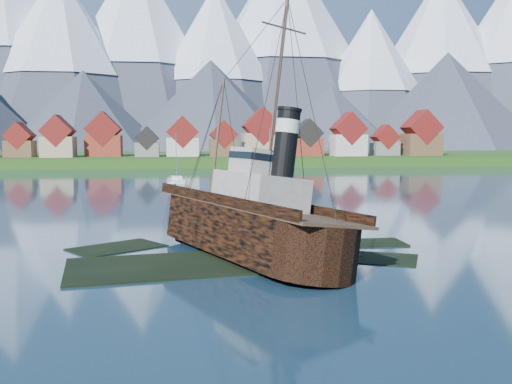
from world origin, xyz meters
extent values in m
plane|color=#172F40|center=(0.00, 0.00, 0.00)|extent=(1400.00, 1400.00, 0.00)
cube|color=black|center=(-3.00, -2.00, -0.32)|extent=(19.08, 11.42, 1.00)
cube|color=black|center=(6.00, 4.00, -0.38)|extent=(15.15, 9.76, 1.00)
cube|color=black|center=(2.00, 9.00, -0.28)|extent=(11.45, 9.06, 1.00)
cube|color=black|center=(12.00, -1.00, -0.42)|extent=(10.27, 8.34, 1.00)
cube|color=black|center=(-9.00, 6.00, -0.40)|extent=(9.42, 8.68, 1.00)
cube|color=black|center=(15.00, 5.00, -0.35)|extent=(6.00, 4.00, 1.00)
cube|color=#1B4914|center=(0.00, 170.00, 0.00)|extent=(600.00, 80.00, 3.20)
cube|color=#3F3D38|center=(0.00, 132.00, 0.00)|extent=(600.00, 2.50, 2.00)
cube|color=brown|center=(-56.00, 153.00, 5.75)|extent=(9.00, 8.00, 5.50)
cube|color=maroon|center=(-56.00, 153.00, 10.12)|extent=(9.16, 8.16, 9.16)
cube|color=tan|center=(-43.00, 150.00, 6.40)|extent=(10.50, 9.00, 6.80)
cube|color=maroon|center=(-43.00, 150.00, 11.69)|extent=(10.69, 9.18, 10.69)
cube|color=maroon|center=(-29.00, 156.00, 6.60)|extent=(12.00, 8.50, 7.20)
cube|color=maroon|center=(-29.00, 156.00, 12.36)|extent=(12.22, 8.67, 12.22)
cube|color=slate|center=(-14.00, 151.00, 5.40)|extent=(8.00, 7.00, 4.80)
cube|color=black|center=(-14.00, 151.00, 9.24)|extent=(8.15, 7.14, 8.15)
cube|color=beige|center=(-2.00, 154.00, 6.20)|extent=(11.00, 9.50, 6.40)
cube|color=maroon|center=(-2.00, 154.00, 11.38)|extent=(11.20, 9.69, 11.20)
cube|color=brown|center=(12.00, 150.00, 5.90)|extent=(9.50, 8.00, 5.80)
cube|color=maroon|center=(12.00, 150.00, 10.51)|extent=(9.67, 8.16, 9.67)
cube|color=tan|center=(26.00, 155.00, 7.00)|extent=(13.50, 10.00, 8.00)
cube|color=maroon|center=(26.00, 155.00, 13.43)|extent=(13.75, 10.20, 13.75)
cube|color=maroon|center=(42.00, 152.00, 6.10)|extent=(10.00, 8.50, 6.20)
cube|color=black|center=(42.00, 152.00, 11.00)|extent=(10.18, 8.67, 10.18)
cube|color=beige|center=(56.00, 149.00, 6.75)|extent=(11.50, 9.00, 7.50)
cube|color=maroon|center=(56.00, 149.00, 12.57)|extent=(11.71, 9.18, 11.71)
cube|color=slate|center=(71.00, 153.00, 5.50)|extent=(9.00, 7.50, 5.00)
cube|color=maroon|center=(71.00, 153.00, 9.62)|extent=(9.16, 7.65, 9.16)
cube|color=brown|center=(84.00, 151.00, 6.90)|extent=(12.50, 10.00, 7.80)
cube|color=maroon|center=(84.00, 151.00, 13.05)|extent=(12.73, 10.20, 12.73)
cone|color=#2D333D|center=(-160.00, 500.00, 100.50)|extent=(250.00, 250.00, 205.00)
cone|color=#2D333D|center=(-100.00, 455.00, 73.00)|extent=(180.00, 180.00, 150.00)
cone|color=white|center=(-100.00, 455.00, 103.00)|extent=(111.60, 111.60, 90.00)
cone|color=#2D333D|center=(-40.00, 495.00, 88.00)|extent=(210.00, 210.00, 180.00)
cone|color=white|center=(-40.00, 495.00, 124.00)|extent=(130.20, 130.20, 108.00)
cone|color=#2D333D|center=(30.00, 470.00, 70.50)|extent=(170.00, 170.00, 145.00)
cone|color=white|center=(30.00, 470.00, 99.50)|extent=(105.40, 105.40, 87.00)
cone|color=#2D333D|center=(100.00, 515.00, 98.00)|extent=(240.00, 240.00, 200.00)
cone|color=white|center=(100.00, 515.00, 138.00)|extent=(148.80, 148.80, 120.00)
cone|color=#2D333D|center=(170.00, 460.00, 60.50)|extent=(150.00, 150.00, 125.00)
cone|color=white|center=(170.00, 460.00, 85.50)|extent=(93.00, 93.00, 75.00)
cone|color=#2D333D|center=(250.00, 490.00, 83.00)|extent=(200.00, 200.00, 170.00)
cone|color=white|center=(250.00, 490.00, 117.00)|extent=(124.00, 124.00, 102.00)
cone|color=#2D333D|center=(-70.00, 374.00, 27.00)|extent=(120.00, 120.00, 58.00)
cone|color=#2D333D|center=(20.00, 369.00, 31.00)|extent=(136.00, 136.00, 66.00)
cone|color=#2D333D|center=(110.00, 373.00, 23.00)|extent=(110.00, 110.00, 50.00)
cone|color=#2D333D|center=(200.00, 370.00, 35.50)|extent=(150.00, 150.00, 75.00)
cube|color=black|center=(2.22, 1.35, 2.15)|extent=(6.67, 19.20, 4.00)
cone|color=black|center=(2.22, 13.81, 2.15)|extent=(6.67, 6.67, 6.67)
cylinder|color=black|center=(2.22, -8.25, 2.15)|extent=(6.67, 6.67, 4.00)
cube|color=#4C3826|center=(2.22, 1.35, 4.25)|extent=(6.53, 25.33, 0.24)
cube|color=black|center=(-0.98, 1.35, 4.67)|extent=(0.19, 24.53, 0.86)
cube|color=black|center=(5.42, 1.35, 4.67)|extent=(0.19, 24.53, 0.86)
cube|color=#ADA89E|center=(2.22, -0.07, 5.67)|extent=(4.95, 8.10, 2.86)
cube|color=#ADA89E|center=(2.22, 0.88, 8.15)|extent=(3.43, 3.81, 2.10)
cylinder|color=black|center=(2.22, -3.22, 9.77)|extent=(1.81, 1.81, 5.33)
cylinder|color=silver|center=(2.22, -3.22, 11.10)|extent=(1.90, 1.90, 1.05)
cylinder|color=#473828|center=(2.22, 8.97, 10.05)|extent=(0.27, 0.27, 11.43)
cylinder|color=#473828|center=(2.22, -1.03, 15.39)|extent=(0.30, 0.30, 12.38)
cube|color=white|center=(17.39, 82.84, 0.11)|extent=(6.65, 9.02, 1.29)
cube|color=white|center=(17.39, 82.84, 1.13)|extent=(3.04, 3.23, 0.75)
cylinder|color=gray|center=(17.39, 82.84, 6.35)|extent=(0.15, 0.15, 11.18)
cube|color=white|center=(-3.87, 79.00, 0.10)|extent=(3.58, 10.02, 1.18)
cube|color=white|center=(-3.87, 79.00, 1.03)|extent=(2.46, 2.98, 0.69)
cylinder|color=gray|center=(-3.87, 79.00, 5.79)|extent=(0.14, 0.14, 10.20)
camera|label=1|loc=(-3.20, -46.73, 10.33)|focal=40.00mm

